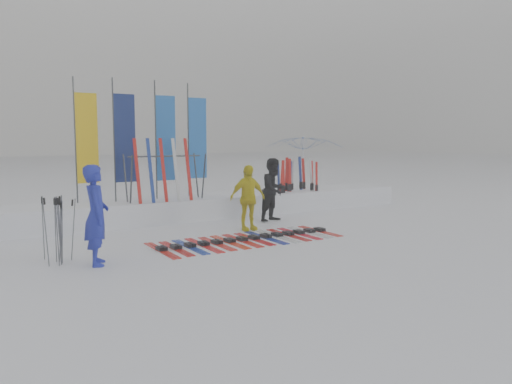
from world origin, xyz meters
TOP-DOWN VIEW (x-y plane):
  - ground at (0.00, 0.00)m, footprint 120.00×120.00m
  - snow_bank at (0.00, 4.60)m, footprint 14.00×1.60m
  - person_blue at (-3.71, 0.63)m, footprint 0.57×0.74m
  - person_black at (1.60, 2.96)m, footprint 1.00×0.89m
  - person_yellow at (0.28, 2.12)m, footprint 0.96×0.42m
  - tent_canopy at (4.58, 5.57)m, footprint 2.71×2.76m
  - ski_row at (-0.32, 1.09)m, footprint 4.21×1.70m
  - pole_cluster at (-4.27, 1.16)m, footprint 0.63×0.79m
  - feather_flags at (-1.37, 4.81)m, footprint 3.68×0.28m
  - ski_rack at (-1.03, 4.20)m, footprint 2.04×0.80m
  - upright_skis at (3.33, 4.40)m, footprint 1.42×0.74m

SIDE VIEW (x-z plane):
  - ground at x=0.00m, z-range 0.00..0.00m
  - ski_row at x=-0.32m, z-range 0.00..0.07m
  - snow_bank at x=0.00m, z-range 0.00..0.60m
  - pole_cluster at x=-4.27m, z-range -0.02..1.23m
  - upright_skis at x=3.33m, z-range -0.05..1.62m
  - person_yellow at x=0.28m, z-range 0.00..1.61m
  - person_black at x=1.60m, z-range 0.00..1.72m
  - person_blue at x=-3.71m, z-range 0.00..1.80m
  - tent_canopy at x=4.58m, z-range 0.00..2.42m
  - ski_rack at x=-1.03m, z-range 0.77..2.00m
  - feather_flags at x=-1.37m, z-range 0.64..3.84m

